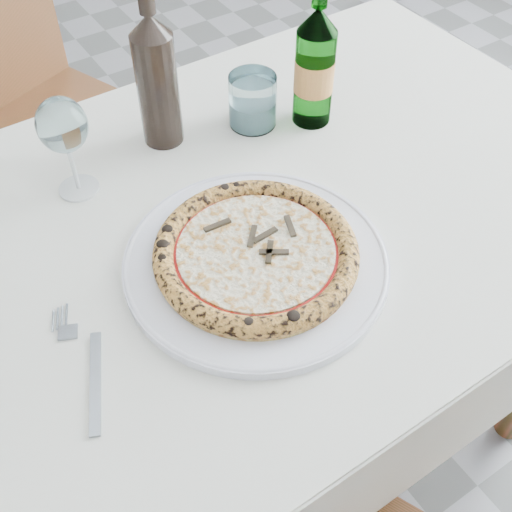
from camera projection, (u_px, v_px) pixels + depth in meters
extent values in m
cube|color=slate|center=(334.00, 493.00, 1.44)|extent=(5.00, 6.00, 0.02)
cube|color=brown|center=(219.00, 235.00, 0.95)|extent=(1.30, 0.75, 0.04)
cube|color=white|center=(219.00, 224.00, 0.94)|extent=(1.36, 0.81, 0.01)
cube|color=white|center=(116.00, 144.00, 1.24)|extent=(1.35, 0.01, 0.22)
cube|color=white|center=(387.00, 477.00, 0.80)|extent=(1.35, 0.01, 0.22)
cylinder|color=brown|center=(361.00, 174.00, 1.62)|extent=(0.06, 0.06, 0.71)
cube|color=brown|center=(57.00, 134.00, 1.57)|extent=(0.55, 0.55, 0.04)
cylinder|color=brown|center=(78.00, 146.00, 1.92)|extent=(0.04, 0.04, 0.43)
cylinder|color=brown|center=(171.00, 193.00, 1.78)|extent=(0.04, 0.04, 0.43)
cylinder|color=brown|center=(75.00, 275.00, 1.58)|extent=(0.04, 0.04, 0.43)
cylinder|color=white|center=(256.00, 262.00, 0.87)|extent=(0.36, 0.36, 0.01)
torus|color=white|center=(256.00, 260.00, 0.87)|extent=(0.36, 0.36, 0.01)
cylinder|color=tan|center=(256.00, 256.00, 0.86)|extent=(0.27, 0.27, 0.01)
torus|color=#B87B32|center=(256.00, 252.00, 0.86)|extent=(0.28, 0.28, 0.03)
cylinder|color=red|center=(256.00, 252.00, 0.86)|extent=(0.23, 0.23, 0.00)
cylinder|color=#FBEBC1|center=(256.00, 250.00, 0.86)|extent=(0.21, 0.21, 0.00)
cube|color=#372E22|center=(273.00, 240.00, 0.86)|extent=(0.04, 0.01, 0.00)
cube|color=#372E22|center=(254.00, 225.00, 0.88)|extent=(0.03, 0.04, 0.00)
cube|color=#372E22|center=(216.00, 234.00, 0.87)|extent=(0.03, 0.04, 0.00)
cube|color=#372E22|center=(236.00, 258.00, 0.84)|extent=(0.04, 0.01, 0.00)
cube|color=#372E22|center=(258.00, 276.00, 0.82)|extent=(0.03, 0.04, 0.00)
cube|color=#372E22|center=(301.00, 265.00, 0.83)|extent=(0.03, 0.04, 0.00)
cube|color=gray|center=(95.00, 382.00, 0.75)|extent=(0.07, 0.13, 0.00)
cube|color=gray|center=(68.00, 332.00, 0.80)|extent=(0.03, 0.03, 0.00)
cylinder|color=gray|center=(53.00, 321.00, 0.81)|extent=(0.00, 0.03, 0.00)
cylinder|color=gray|center=(57.00, 318.00, 0.82)|extent=(0.00, 0.03, 0.00)
cylinder|color=gray|center=(62.00, 316.00, 0.82)|extent=(0.00, 0.03, 0.00)
cylinder|color=gray|center=(66.00, 314.00, 0.82)|extent=(0.00, 0.03, 0.00)
cylinder|color=silver|center=(79.00, 188.00, 0.98)|extent=(0.06, 0.06, 0.00)
cylinder|color=silver|center=(73.00, 167.00, 0.95)|extent=(0.01, 0.01, 0.08)
ellipsoid|color=silver|center=(62.00, 125.00, 0.90)|extent=(0.07, 0.07, 0.08)
cylinder|color=silver|center=(253.00, 101.00, 1.06)|extent=(0.08, 0.08, 0.09)
cylinder|color=#BFE8F6|center=(253.00, 112.00, 1.08)|extent=(0.07, 0.07, 0.04)
cylinder|color=#3C8F3D|center=(314.00, 78.00, 1.05)|extent=(0.06, 0.06, 0.16)
cone|color=#3C8F3D|center=(318.00, 19.00, 0.97)|extent=(0.06, 0.06, 0.04)
cylinder|color=gold|center=(314.00, 75.00, 1.04)|extent=(0.07, 0.07, 0.06)
cylinder|color=black|center=(158.00, 90.00, 1.00)|extent=(0.07, 0.07, 0.19)
cone|color=black|center=(149.00, 24.00, 0.92)|extent=(0.07, 0.07, 0.03)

